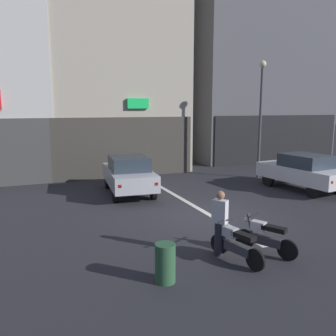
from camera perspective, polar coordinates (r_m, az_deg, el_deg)
name	(u,v)px	position (r m, az deg, el deg)	size (l,w,h in m)	color
ground_plane	(210,215)	(12.13, 7.03, -7.80)	(120.00, 120.00, 0.00)	#2B2B30
lane_centre_line	(152,182)	(17.42, -2.68, -2.28)	(0.20, 18.00, 0.01)	silver
building_mid_block	(91,11)	(23.79, -12.69, 24.02)	(9.46, 9.82, 19.19)	#B2A893
building_far_right	(249,47)	(28.06, 13.27, 18.90)	(10.37, 7.60, 16.44)	#56565B
car_silver_crossing_near	(129,174)	(14.95, -6.54, -0.92)	(2.15, 4.25, 1.64)	black
car_white_parked_kerbside	(303,171)	(16.67, 21.46, -0.43)	(2.15, 4.25, 1.64)	black
car_grey_down_street	(135,149)	(24.03, -5.46, 3.16)	(2.17, 4.26, 1.64)	black
street_lamp	(261,107)	(18.69, 15.11, 9.74)	(0.36, 0.36, 6.05)	#47474C
motorcycle_silver_row_leftmost	(236,244)	(8.60, 11.17, -12.19)	(0.61, 1.63, 0.98)	black
motorcycle_white_row_left_mid	(265,237)	(9.21, 15.77, -10.89)	(0.85, 1.50, 0.98)	black
person_by_motorcycles	(220,223)	(8.75, 8.54, -8.95)	(0.39, 0.42, 1.67)	#23232D
trash_bin	(165,263)	(7.57, -0.47, -15.44)	(0.44, 0.44, 0.85)	#2D5938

